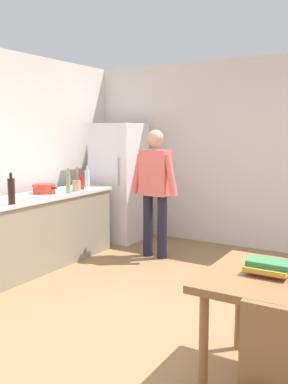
{
  "coord_description": "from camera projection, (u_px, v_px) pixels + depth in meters",
  "views": [
    {
      "loc": [
        1.75,
        -2.98,
        1.67
      ],
      "look_at": [
        -0.78,
        1.28,
        0.97
      ],
      "focal_mm": 39.61,
      "sensor_mm": 36.0,
      "label": 1
    }
  ],
  "objects": [
    {
      "name": "wall_back",
      "position": [
        253.0,
        155.0,
        6.02
      ],
      "size": [
        6.4,
        0.12,
        2.7
      ],
      "primitive_type": "cube",
      "color": "silver",
      "rests_on": "ground_plane"
    },
    {
      "name": "bottle_vinegar_tall",
      "position": [
        68.0,
        183.0,
        5.35
      ],
      "size": [
        0.06,
        0.06,
        0.32
      ],
      "color": "gray",
      "rests_on": "kitchen_counter"
    },
    {
      "name": "book_stack",
      "position": [
        268.0,
        267.0,
        2.75
      ],
      "size": [
        0.28,
        0.2,
        0.09
      ],
      "color": "#B22D28",
      "rests_on": "dining_table"
    },
    {
      "name": "utensil_jar",
      "position": [
        77.0,
        185.0,
        5.55
      ],
      "size": [
        0.11,
        0.11,
        0.32
      ],
      "color": "tan",
      "rests_on": "kitchen_counter"
    },
    {
      "name": "bottle_water_clear",
      "position": [
        87.0,
        178.0,
        5.95
      ],
      "size": [
        0.07,
        0.07,
        0.3
      ],
      "color": "silver",
      "rests_on": "kitchen_counter"
    },
    {
      "name": "bottle_sauce_red",
      "position": [
        82.0,
        182.0,
        5.71
      ],
      "size": [
        0.06,
        0.06,
        0.24
      ],
      "color": "#B22319",
      "rests_on": "kitchen_counter"
    },
    {
      "name": "ground_plane",
      "position": [
        146.0,
        327.0,
        3.66
      ],
      "size": [
        14.0,
        14.0,
        0.0
      ],
      "primitive_type": "plane",
      "color": "#936D47"
    },
    {
      "name": "refrigerator",
      "position": [
        119.0,
        182.0,
        6.54
      ],
      "size": [
        0.7,
        0.67,
        1.8
      ],
      "color": "white",
      "rests_on": "ground_plane"
    },
    {
      "name": "bottle_wine_dark",
      "position": [
        11.0,
        191.0,
        4.53
      ],
      "size": [
        0.08,
        0.08,
        0.34
      ],
      "color": "black",
      "rests_on": "kitchen_counter"
    },
    {
      "name": "kitchen_counter",
      "position": [
        41.0,
        230.0,
        5.29
      ],
      "size": [
        0.64,
        2.2,
        0.9
      ],
      "color": "gray",
      "rests_on": "ground_plane"
    },
    {
      "name": "person",
      "position": [
        155.0,
        185.0,
        5.58
      ],
      "size": [
        0.7,
        0.22,
        1.7
      ],
      "color": "#1E1E2D",
      "rests_on": "ground_plane"
    },
    {
      "name": "cooking_pot",
      "position": [
        44.0,
        189.0,
        5.36
      ],
      "size": [
        0.4,
        0.28,
        0.12
      ],
      "color": "red",
      "rests_on": "kitchen_counter"
    }
  ]
}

